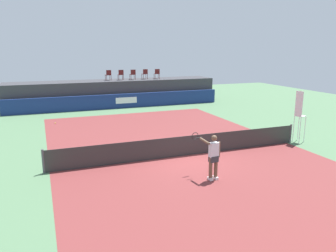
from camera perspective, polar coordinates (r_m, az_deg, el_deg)
The scene contains 15 objects.
ground_plane at distance 18.38m, azimuth -1.01°, elevation -2.36°, with size 48.00×48.00×0.00m, color #4C704C.
court_inner at distance 15.72m, azimuth 2.77°, elevation -5.10°, with size 12.00×22.00×0.00m, color maroon.
sponsor_wall at distance 28.14m, azimuth -8.39°, elevation 4.24°, with size 18.00×0.22×1.20m.
spectator_platform at distance 29.81m, azimuth -9.20°, elevation 5.68°, with size 18.00×2.80×2.20m, color #38383D.
spectator_chair_far_left at distance 29.53m, azimuth -10.20°, elevation 8.68°, with size 0.48×0.48×0.89m.
spectator_chair_left at distance 29.65m, azimuth -8.11°, elevation 8.78°, with size 0.45×0.45×0.89m.
spectator_chair_center at distance 29.84m, azimuth -6.06°, elevation 8.86°, with size 0.45×0.45×0.89m.
spectator_chair_right at distance 30.32m, azimuth -3.99°, elevation 8.97°, with size 0.47×0.47×0.89m.
spectator_chair_far_right at distance 30.53m, azimuth -1.92°, elevation 9.03°, with size 0.47×0.47×0.89m.
umpire_chair at distance 18.93m, azimuth 21.62°, elevation 2.09°, with size 0.52×0.52×2.76m.
tennis_net at distance 15.58m, azimuth 2.79°, elevation -3.45°, with size 12.40×0.02×0.95m, color #2D2D2D.
net_post_near at distance 14.34m, azimuth -20.63°, elevation -5.70°, with size 0.10×0.10×1.00m, color #4C4C51.
net_post_far at distance 18.87m, azimuth 20.29°, elevation -1.22°, with size 0.10×0.10×1.00m, color #4C4C51.
tennis_player at distance 12.78m, azimuth 7.74°, elevation -5.05°, with size 0.77×1.13×1.77m.
tennis_ball at distance 23.50m, azimuth -18.79°, elevation 0.48°, with size 0.07×0.07×0.07m, color #D8EA33.
Camera 1 is at (-6.06, -13.64, 4.95)m, focal length 35.51 mm.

